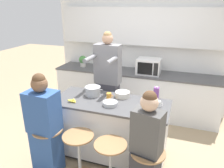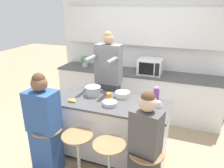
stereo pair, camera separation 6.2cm
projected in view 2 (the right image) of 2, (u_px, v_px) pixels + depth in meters
name	position (u px, v px, depth m)	size (l,w,h in m)	color
ground_plane	(110.00, 153.00, 3.50)	(16.00, 16.00, 0.00)	tan
wall_back	(141.00, 40.00, 4.58)	(3.70, 0.22, 2.70)	white
back_counter	(136.00, 93.00, 4.68)	(3.43, 0.64, 0.93)	silver
kitchen_island	(110.00, 128.00, 3.34)	(1.71, 0.73, 0.91)	black
bar_stool_leftmost	(49.00, 146.00, 3.05)	(0.41, 0.41, 0.67)	#997047
bar_stool_center_left	(78.00, 153.00, 2.91)	(0.41, 0.41, 0.67)	#997047
bar_stool_center_right	(109.00, 163.00, 2.73)	(0.41, 0.41, 0.67)	#997047
person_cooking	(108.00, 85.00, 3.83)	(0.46, 0.60, 1.84)	#383842
person_wrapped_blanket	(44.00, 127.00, 2.93)	(0.41, 0.30, 1.46)	#2D5193
person_seated_near	(145.00, 152.00, 2.50)	(0.38, 0.32, 1.42)	#333338
cooking_pot	(93.00, 91.00, 3.39)	(0.33, 0.24, 0.14)	#B7BABC
fruit_bowl	(110.00, 104.00, 3.06)	(0.21, 0.21, 0.06)	#B7BABC
mixing_bowl_steel	(123.00, 94.00, 3.33)	(0.23, 0.23, 0.08)	silver
coffee_cup_near	(109.00, 96.00, 3.25)	(0.11, 0.07, 0.10)	orange
coffee_cup_far	(158.00, 104.00, 3.00)	(0.11, 0.08, 0.08)	white
banana_bunch	(72.00, 100.00, 3.17)	(0.15, 0.11, 0.05)	yellow
juice_carton	(156.00, 94.00, 3.19)	(0.08, 0.08, 0.22)	#7A428E
microwave	(150.00, 67.00, 4.34)	(0.46, 0.37, 0.31)	white
potted_plant	(85.00, 61.00, 4.87)	(0.17, 0.17, 0.25)	beige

